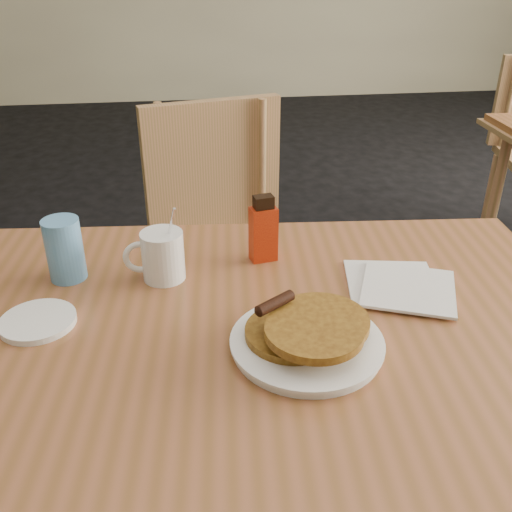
% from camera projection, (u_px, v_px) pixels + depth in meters
% --- Properties ---
extents(main_table, '(1.38, 0.99, 0.75)m').
position_uv_depth(main_table, '(256.00, 339.00, 1.06)').
color(main_table, '#955635').
rests_on(main_table, floor).
extents(chair_main_far, '(0.53, 0.53, 0.96)m').
position_uv_depth(chair_main_far, '(217.00, 233.00, 1.77)').
color(chair_main_far, tan).
rests_on(chair_main_far, floor).
extents(pancake_plate, '(0.26, 0.26, 0.08)m').
position_uv_depth(pancake_plate, '(307.00, 336.00, 0.96)').
color(pancake_plate, white).
rests_on(pancake_plate, main_table).
extents(coffee_mug, '(0.12, 0.09, 0.16)m').
position_uv_depth(coffee_mug, '(161.00, 255.00, 1.16)').
color(coffee_mug, white).
rests_on(coffee_mug, main_table).
extents(syrup_bottle, '(0.06, 0.05, 0.15)m').
position_uv_depth(syrup_bottle, '(263.00, 231.00, 1.22)').
color(syrup_bottle, maroon).
rests_on(syrup_bottle, main_table).
extents(napkin_stack, '(0.24, 0.25, 0.01)m').
position_uv_depth(napkin_stack, '(400.00, 286.00, 1.14)').
color(napkin_stack, silver).
rests_on(napkin_stack, main_table).
extents(blue_tumbler, '(0.09, 0.09, 0.13)m').
position_uv_depth(blue_tumbler, '(65.00, 250.00, 1.15)').
color(blue_tumbler, '#5B9CD5').
rests_on(blue_tumbler, main_table).
extents(side_saucer, '(0.17, 0.17, 0.01)m').
position_uv_depth(side_saucer, '(38.00, 321.00, 1.03)').
color(side_saucer, white).
rests_on(side_saucer, main_table).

